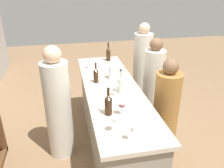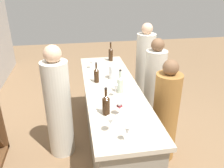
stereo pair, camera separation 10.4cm
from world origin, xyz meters
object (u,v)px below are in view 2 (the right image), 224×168
(wine_bottle_second_right_amber_brown, at_px, (111,54))
(wine_glass_near_left, at_px, (115,88))
(person_center_guest, at_px, (154,90))
(wine_bottle_center_amber_brown, at_px, (96,75))
(person_right_guest, at_px, (165,115))
(water_pitcher, at_px, (113,72))
(wine_glass_far_center, at_px, (91,63))
(person_left_guest, at_px, (145,71))
(wine_bottle_leftmost_amber_brown, at_px, (106,104))
(wine_glass_near_center, at_px, (119,106))
(wine_bottle_second_left_clear_pale, at_px, (120,84))
(wine_glass_near_right, at_px, (127,131))
(wine_glass_far_left, at_px, (111,121))
(person_server_behind, at_px, (58,107))

(wine_bottle_second_right_amber_brown, xyz_separation_m, wine_glass_near_left, (-1.32, 0.16, -0.01))
(person_center_guest, bearing_deg, wine_glass_near_left, 45.65)
(wine_bottle_center_amber_brown, bearing_deg, person_right_guest, -121.53)
(water_pitcher, bearing_deg, wine_glass_far_center, 30.61)
(wine_glass_near_left, xyz_separation_m, person_left_guest, (1.31, -0.78, -0.33))
(wine_bottle_leftmost_amber_brown, distance_m, person_center_guest, 1.36)
(wine_glass_near_center, bearing_deg, wine_bottle_center_amber_brown, 9.64)
(wine_bottle_second_left_clear_pale, xyz_separation_m, wine_glass_near_center, (-0.52, 0.11, -0.01))
(wine_bottle_second_right_amber_brown, height_order, person_center_guest, person_center_guest)
(wine_glass_near_right, relative_size, person_right_guest, 0.11)
(wine_glass_near_right, bearing_deg, wine_glass_far_center, 4.87)
(wine_bottle_leftmost_amber_brown, xyz_separation_m, person_left_guest, (1.69, -0.95, -0.34))
(wine_bottle_second_left_clear_pale, relative_size, water_pitcher, 1.58)
(wine_glass_far_center, xyz_separation_m, person_left_guest, (0.30, -0.99, -0.31))
(wine_glass_far_left, height_order, person_right_guest, person_right_guest)
(wine_glass_near_center, distance_m, person_right_guest, 0.88)
(wine_bottle_second_right_amber_brown, xyz_separation_m, person_center_guest, (-0.74, -0.55, -0.38))
(wine_bottle_second_right_amber_brown, distance_m, water_pitcher, 0.78)
(wine_bottle_second_right_amber_brown, relative_size, wine_glass_near_left, 2.01)
(wine_bottle_second_left_clear_pale, xyz_separation_m, person_center_guest, (0.48, -0.63, -0.37))
(wine_bottle_second_left_clear_pale, relative_size, person_left_guest, 0.19)
(wine_glass_far_left, bearing_deg, wine_bottle_center_amber_brown, 0.41)
(wine_bottle_center_amber_brown, height_order, wine_glass_near_right, wine_bottle_center_amber_brown)
(wine_glass_near_right, height_order, person_server_behind, person_server_behind)
(wine_bottle_center_amber_brown, bearing_deg, wine_glass_far_center, 3.02)
(wine_bottle_second_left_clear_pale, bearing_deg, wine_bottle_center_amber_brown, 35.98)
(wine_glass_far_left, distance_m, person_center_guest, 1.60)
(person_center_guest, xyz_separation_m, person_right_guest, (-0.63, 0.06, -0.05))
(wine_bottle_leftmost_amber_brown, relative_size, wine_glass_far_center, 2.38)
(wine_bottle_center_amber_brown, xyz_separation_m, water_pitcher, (0.09, -0.24, -0.01))
(wine_glass_near_right, bearing_deg, person_left_guest, -21.00)
(wine_bottle_second_left_clear_pale, relative_size, wine_glass_near_right, 1.90)
(wine_glass_near_right, xyz_separation_m, person_server_behind, (1.13, 0.67, -0.35))
(wine_glass_near_left, height_order, wine_glass_near_center, wine_glass_near_left)
(wine_bottle_center_amber_brown, distance_m, wine_glass_far_left, 1.16)
(wine_bottle_second_right_amber_brown, height_order, person_left_guest, person_left_guest)
(wine_bottle_second_right_amber_brown, height_order, person_right_guest, person_right_guest)
(wine_bottle_leftmost_amber_brown, bearing_deg, wine_glass_far_center, 1.68)
(wine_glass_far_center, relative_size, person_server_behind, 0.08)
(wine_glass_far_center, bearing_deg, wine_bottle_center_amber_brown, -176.98)
(wine_bottle_second_left_clear_pale, xyz_separation_m, person_server_behind, (0.17, 0.80, -0.35))
(wine_glass_near_left, relative_size, wine_glass_near_right, 1.00)
(wine_glass_near_center, bearing_deg, person_right_guest, -62.29)
(wine_bottle_second_left_clear_pale, distance_m, wine_glass_near_center, 0.53)
(wine_bottle_leftmost_amber_brown, distance_m, wine_glass_far_left, 0.32)
(wine_glass_near_right, distance_m, wine_glass_far_center, 1.87)
(wine_bottle_leftmost_amber_brown, height_order, person_left_guest, person_left_guest)
(person_right_guest, bearing_deg, wine_bottle_leftmost_amber_brown, 20.89)
(person_left_guest, xyz_separation_m, person_server_behind, (-1.03, 1.50, -0.01))
(wine_glass_near_right, bearing_deg, wine_glass_far_left, 37.11)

